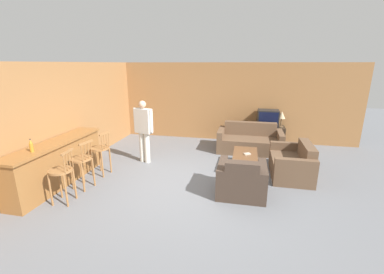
% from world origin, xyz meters
% --- Properties ---
extents(ground_plane, '(24.00, 24.00, 0.00)m').
position_xyz_m(ground_plane, '(0.00, 0.00, 0.00)').
color(ground_plane, slate).
extents(wall_back, '(9.40, 0.08, 2.60)m').
position_xyz_m(wall_back, '(0.00, 3.74, 1.30)').
color(wall_back, '#9E6B3D').
rests_on(wall_back, ground_plane).
extents(wall_left, '(0.08, 8.74, 2.60)m').
position_xyz_m(wall_left, '(-3.13, 1.37, 1.30)').
color(wall_left, '#9E6B3D').
rests_on(wall_left, ground_plane).
extents(bar_counter, '(0.55, 2.56, 0.97)m').
position_xyz_m(bar_counter, '(-2.79, -0.50, 0.49)').
color(bar_counter, brown).
rests_on(bar_counter, ground_plane).
extents(bar_chair_near, '(0.47, 0.47, 1.05)m').
position_xyz_m(bar_chair_near, '(-2.16, -1.16, 0.58)').
color(bar_chair_near, '#996638').
rests_on(bar_chair_near, ground_plane).
extents(bar_chair_mid, '(0.50, 0.50, 1.05)m').
position_xyz_m(bar_chair_mid, '(-2.16, -0.55, 0.58)').
color(bar_chair_mid, '#996638').
rests_on(bar_chair_mid, ground_plane).
extents(bar_chair_far, '(0.48, 0.48, 1.05)m').
position_xyz_m(bar_chair_far, '(-2.16, 0.16, 0.58)').
color(bar_chair_far, '#996638').
rests_on(bar_chair_far, ground_plane).
extents(couch_far, '(1.88, 0.95, 0.83)m').
position_xyz_m(couch_far, '(1.29, 2.63, 0.30)').
color(couch_far, brown).
rests_on(couch_far, ground_plane).
extents(armchair_near, '(0.95, 0.90, 0.81)m').
position_xyz_m(armchair_near, '(1.13, -0.15, 0.30)').
color(armchair_near, '#423328').
rests_on(armchair_near, ground_plane).
extents(loveseat_right, '(0.87, 1.38, 0.80)m').
position_xyz_m(loveseat_right, '(2.28, 1.03, 0.30)').
color(loveseat_right, brown).
rests_on(loveseat_right, ground_plane).
extents(coffee_table, '(0.59, 1.09, 0.42)m').
position_xyz_m(coffee_table, '(1.18, 1.18, 0.36)').
color(coffee_table, brown).
rests_on(coffee_table, ground_plane).
extents(tv_unit, '(1.09, 0.50, 0.61)m').
position_xyz_m(tv_unit, '(1.83, 3.42, 0.31)').
color(tv_unit, '#2D2319').
rests_on(tv_unit, ground_plane).
extents(tv, '(0.65, 0.48, 0.53)m').
position_xyz_m(tv, '(1.83, 3.41, 0.88)').
color(tv, black).
rests_on(tv, tv_unit).
extents(bottle, '(0.07, 0.07, 0.25)m').
position_xyz_m(bottle, '(-2.75, -1.13, 1.08)').
color(bottle, '#B27A23').
rests_on(bottle, bar_counter).
extents(book_on_table, '(0.19, 0.17, 0.03)m').
position_xyz_m(book_on_table, '(1.22, 1.11, 0.44)').
color(book_on_table, '#B7AD99').
rests_on(book_on_table, coffee_table).
extents(table_lamp, '(0.24, 0.24, 0.51)m').
position_xyz_m(table_lamp, '(2.24, 3.42, 0.98)').
color(table_lamp, brown).
rests_on(table_lamp, tv_unit).
extents(person_by_window, '(0.58, 0.30, 1.66)m').
position_xyz_m(person_by_window, '(-1.46, 1.14, 0.93)').
color(person_by_window, silver).
rests_on(person_by_window, ground_plane).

